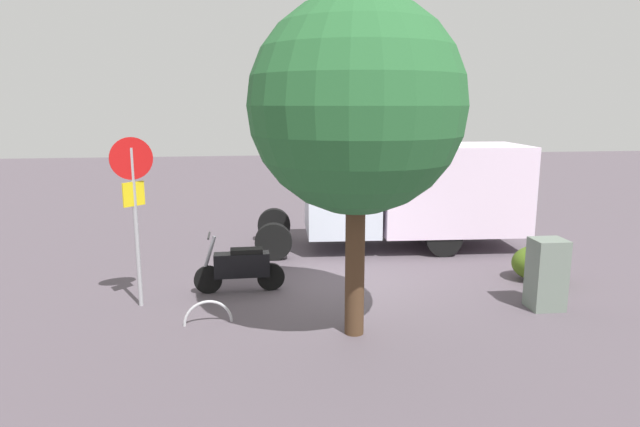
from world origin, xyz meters
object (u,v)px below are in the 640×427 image
Objects in this scene: stop_sign at (134,195)px; street_tree at (357,107)px; box_truck_near at (412,190)px; bike_rack_hoop at (208,324)px; motorcycle at (241,267)px; utility_cabinet at (547,274)px.

street_tree is at bearing 154.47° from stop_sign.
box_truck_near is 2.23× the size of stop_sign.
stop_sign is at bearing -38.75° from bike_rack_hoop.
box_truck_near reaches higher than motorcycle.
utility_cabinet is (-5.56, 1.71, 0.14)m from motorcycle.
street_tree is (-3.72, 1.78, 1.58)m from stop_sign.
box_truck_near is 7.23m from stop_sign.
street_tree is 4.08× the size of utility_cabinet.
bike_rack_hoop is (0.57, 1.61, -0.52)m from motorcycle.
box_truck_near is 5.41m from motorcycle.
box_truck_near reaches higher than bike_rack_hoop.
bike_rack_hoop is at bearing -16.82° from street_tree.
stop_sign reaches higher than utility_cabinet.
motorcycle is 1.78m from bike_rack_hoop.
utility_cabinet is at bearing 107.33° from box_truck_near.
street_tree is 6.32× the size of bike_rack_hoop.
utility_cabinet is (-3.72, -0.63, -3.02)m from street_tree.
bike_rack_hoop is at bearing 141.25° from stop_sign.
utility_cabinet is at bearing -170.37° from street_tree.
stop_sign is 4.41m from street_tree.
motorcycle is 2.52m from stop_sign.
motorcycle is at bearing -109.63° from bike_rack_hoop.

